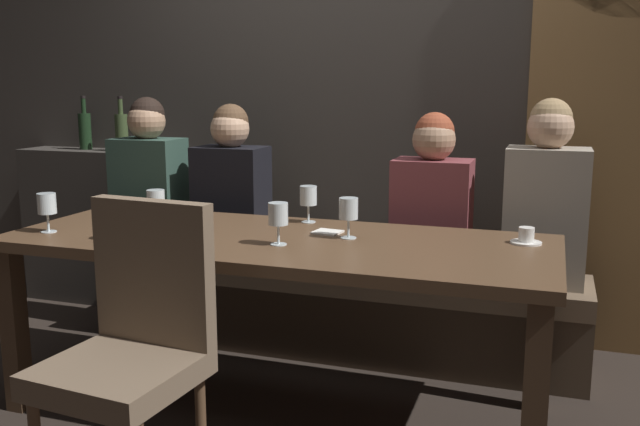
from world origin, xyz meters
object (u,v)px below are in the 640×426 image
(chair_near_side, at_px, (134,335))
(wine_glass_far_right, at_px, (349,211))
(wine_glass_near_right, at_px, (156,201))
(wine_glass_end_right, at_px, (124,211))
(wine_glass_far_left, at_px, (278,215))
(wine_bottle_dark_red, at_px, (85,130))
(wine_glass_near_left, at_px, (47,206))
(diner_near_end, at_px, (546,197))
(diner_bearded, at_px, (231,186))
(diner_far_end, at_px, (432,199))
(banquette_bench, at_px, (330,307))
(wine_glass_end_left, at_px, (308,197))
(diner_redhead, at_px, (149,179))
(espresso_cup, at_px, (526,237))
(dining_table, at_px, (277,258))
(wine_bottle_pale_label, at_px, (122,131))

(chair_near_side, height_order, wine_glass_far_right, chair_near_side)
(wine_glass_near_right, bearing_deg, wine_glass_end_right, -86.87)
(wine_glass_far_right, bearing_deg, wine_glass_end_right, -158.75)
(wine_glass_far_left, bearing_deg, wine_glass_far_right, 41.40)
(wine_bottle_dark_red, xyz_separation_m, wine_glass_near_left, (0.76, -1.27, -0.22))
(diner_near_end, distance_m, wine_glass_end_right, 1.83)
(diner_bearded, bearing_deg, diner_far_end, -1.03)
(banquette_bench, distance_m, wine_glass_end_left, 0.73)
(diner_redhead, bearing_deg, wine_glass_near_left, -84.86)
(banquette_bench, xyz_separation_m, diner_near_end, (1.02, 0.01, 0.62))
(chair_near_side, distance_m, wine_bottle_dark_red, 2.38)
(diner_redhead, height_order, espresso_cup, diner_redhead)
(diner_far_end, height_order, wine_bottle_dark_red, wine_bottle_dark_red)
(chair_near_side, height_order, diner_redhead, diner_redhead)
(diner_redhead, relative_size, diner_bearded, 1.04)
(diner_far_end, xyz_separation_m, wine_glass_end_left, (-0.49, -0.35, 0.04))
(wine_glass_near_left, height_order, wine_glass_near_right, same)
(diner_bearded, bearing_deg, dining_table, -52.43)
(espresso_cup, bearing_deg, diner_far_end, 133.28)
(wine_glass_far_right, height_order, wine_glass_end_left, same)
(diner_near_end, distance_m, wine_glass_near_right, 1.72)
(wine_bottle_pale_label, xyz_separation_m, espresso_cup, (2.37, -0.82, -0.30))
(diner_far_end, distance_m, wine_glass_near_left, 1.70)
(wine_bottle_pale_label, relative_size, wine_glass_far_left, 1.99)
(diner_far_end, relative_size, wine_glass_far_left, 4.70)
(chair_near_side, relative_size, wine_bottle_dark_red, 3.01)
(diner_bearded, distance_m, wine_bottle_pale_label, 0.96)
(banquette_bench, xyz_separation_m, diner_far_end, (0.51, -0.02, 0.59))
(wine_bottle_dark_red, relative_size, wine_glass_end_right, 1.99)
(chair_near_side, distance_m, diner_redhead, 1.65)
(diner_bearded, xyz_separation_m, diner_far_end, (1.05, -0.02, -0.01))
(diner_bearded, relative_size, wine_glass_end_right, 4.87)
(dining_table, xyz_separation_m, banquette_bench, (0.00, 0.70, -0.42))
(wine_bottle_pale_label, relative_size, wine_glass_near_left, 1.99)
(wine_glass_far_right, bearing_deg, diner_near_end, 40.49)
(banquette_bench, bearing_deg, diner_bearded, 179.84)
(diner_far_end, bearing_deg, diner_near_end, 2.79)
(diner_near_end, bearing_deg, diner_bearded, -179.78)
(banquette_bench, relative_size, chair_near_side, 2.55)
(diner_redhead, bearing_deg, wine_bottle_dark_red, 151.20)
(wine_bottle_dark_red, height_order, wine_glass_far_right, wine_bottle_dark_red)
(chair_near_side, xyz_separation_m, wine_glass_far_left, (0.25, 0.60, 0.30))
(dining_table, height_order, diner_bearded, diner_bearded)
(diner_redhead, xyz_separation_m, diner_bearded, (0.48, 0.02, -0.02))
(wine_bottle_pale_label, bearing_deg, wine_glass_end_right, -55.59)
(wine_glass_far_left, bearing_deg, wine_glass_near_right, 168.03)
(wine_glass_end_left, bearing_deg, wine_glass_far_left, -85.13)
(diner_near_end, relative_size, wine_bottle_dark_red, 2.57)
(dining_table, relative_size, wine_glass_near_left, 13.41)
(chair_near_side, bearing_deg, wine_glass_far_left, 67.12)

